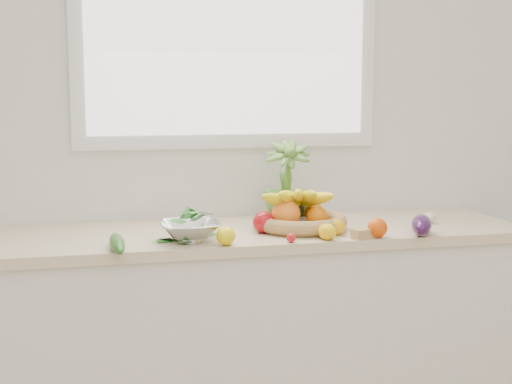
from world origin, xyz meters
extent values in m
cube|color=white|center=(0.00, 2.25, 1.35)|extent=(4.50, 0.02, 2.70)
cube|color=silver|center=(0.00, 1.95, 0.43)|extent=(2.20, 0.58, 0.86)
cube|color=beige|center=(0.00, 1.95, 0.88)|extent=(2.24, 0.62, 0.04)
cube|color=white|center=(0.00, 2.23, 1.75)|extent=(1.30, 0.03, 1.10)
cube|color=white|center=(0.00, 2.21, 1.75)|extent=(1.18, 0.01, 0.98)
sphere|color=#E14907|center=(0.46, 1.68, 0.94)|extent=(0.10, 0.10, 0.07)
ellipsoid|color=yellow|center=(0.26, 1.68, 0.93)|extent=(0.09, 0.10, 0.06)
ellipsoid|color=yellow|center=(-0.12, 1.68, 0.93)|extent=(0.10, 0.11, 0.07)
ellipsoid|color=#E0A20C|center=(0.32, 1.76, 0.93)|extent=(0.10, 0.10, 0.06)
sphere|color=#A80D14|center=(0.06, 1.86, 0.94)|extent=(0.08, 0.08, 0.08)
cube|color=tan|center=(0.41, 1.68, 0.92)|extent=(0.12, 0.08, 0.04)
ellipsoid|color=silver|center=(0.22, 1.96, 0.92)|extent=(0.07, 0.07, 0.05)
ellipsoid|color=white|center=(0.26, 1.95, 0.92)|extent=(0.05, 0.05, 0.04)
ellipsoid|color=beige|center=(0.78, 1.90, 0.92)|extent=(0.07, 0.07, 0.05)
ellipsoid|color=#31103B|center=(0.63, 1.68, 0.94)|extent=(0.15, 0.21, 0.08)
ellipsoid|color=#1B5719|center=(-0.50, 1.68, 0.92)|extent=(0.06, 0.27, 0.05)
sphere|color=red|center=(0.12, 1.67, 0.92)|extent=(0.04, 0.04, 0.03)
imported|color=#548630|center=(0.20, 2.02, 1.07)|extent=(0.22, 0.22, 0.34)
cylinder|color=tan|center=(0.22, 1.90, 0.91)|extent=(0.40, 0.40, 0.01)
torus|color=#AB7B4C|center=(0.22, 1.90, 0.93)|extent=(0.47, 0.47, 0.06)
sphere|color=orange|center=(0.16, 1.87, 0.97)|extent=(0.14, 0.14, 0.11)
sphere|color=orange|center=(0.28, 1.84, 0.95)|extent=(0.11, 0.11, 0.09)
sphere|color=orange|center=(0.30, 1.94, 0.95)|extent=(0.10, 0.10, 0.08)
ellipsoid|color=black|center=(0.21, 1.97, 0.97)|extent=(0.12, 0.12, 0.11)
ellipsoid|color=yellow|center=(0.15, 1.89, 1.02)|extent=(0.23, 0.18, 0.11)
ellipsoid|color=#FFF715|center=(0.18, 1.89, 1.03)|extent=(0.18, 0.23, 0.11)
ellipsoid|color=yellow|center=(0.21, 1.89, 1.04)|extent=(0.12, 0.25, 0.11)
ellipsoid|color=yellow|center=(0.24, 1.89, 1.03)|extent=(0.04, 0.25, 0.11)
ellipsoid|color=yellow|center=(0.28, 1.89, 1.02)|extent=(0.13, 0.25, 0.11)
cylinder|color=white|center=(-0.23, 1.77, 0.91)|extent=(0.09, 0.09, 0.02)
imported|color=silver|center=(-0.23, 1.77, 0.94)|extent=(0.23, 0.23, 0.05)
ellipsoid|color=#1E5D17|center=(-0.23, 1.77, 0.98)|extent=(0.17, 0.17, 0.07)
camera|label=1|loc=(-0.58, -0.76, 1.45)|focal=50.00mm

